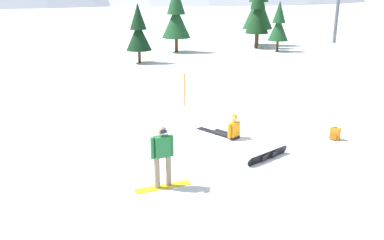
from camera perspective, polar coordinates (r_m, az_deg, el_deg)
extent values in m
plane|color=white|center=(12.99, 10.34, -5.54)|extent=(800.00, 800.00, 0.00)
cube|color=yellow|center=(11.14, -4.06, -9.30)|extent=(1.55, 0.32, 0.02)
cylinder|color=gray|center=(10.99, -3.32, -7.07)|extent=(0.15, 0.15, 0.88)
cylinder|color=gray|center=(10.90, -4.92, -7.33)|extent=(0.15, 0.15, 0.88)
cube|color=#237238|center=(10.66, -4.20, -3.69)|extent=(0.41, 0.25, 0.56)
cylinder|color=#237238|center=(10.74, -2.88, -3.56)|extent=(0.11, 0.11, 0.58)
cylinder|color=#237238|center=(10.60, -5.54, -3.93)|extent=(0.11, 0.11, 0.58)
sphere|color=tan|center=(10.51, -4.25, -1.46)|extent=(0.24, 0.24, 0.24)
cube|color=black|center=(10.38, -4.01, -1.65)|extent=(0.17, 0.04, 0.08)
cube|color=black|center=(14.62, 5.86, -2.41)|extent=(0.45, 0.41, 0.10)
cylinder|color=black|center=(14.83, 4.09, -1.97)|extent=(0.48, 0.78, 0.14)
cylinder|color=black|center=(14.98, 4.57, -1.78)|extent=(0.48, 0.78, 0.14)
cube|color=black|center=(15.16, 3.15, -1.75)|extent=(0.94, 1.53, 0.02)
cube|color=orange|center=(14.52, 5.89, -1.29)|extent=(0.46, 0.39, 0.51)
cylinder|color=orange|center=(14.33, 5.26, -1.56)|extent=(0.11, 0.11, 0.52)
cylinder|color=orange|center=(14.72, 6.51, -1.07)|extent=(0.11, 0.11, 0.52)
sphere|color=tan|center=(14.39, 5.94, 0.27)|extent=(0.24, 0.24, 0.24)
sphere|color=orange|center=(14.38, 5.95, 0.46)|extent=(0.20, 0.20, 0.20)
cube|color=black|center=(12.97, 10.58, -4.90)|extent=(1.51, 0.62, 0.29)
cylinder|color=black|center=(12.41, 8.26, -5.84)|extent=(0.30, 0.19, 0.29)
cylinder|color=black|center=(13.55, 12.70, -4.02)|extent=(0.30, 0.19, 0.29)
cube|color=black|center=(12.77, 10.07, -5.19)|extent=(0.22, 0.16, 0.15)
cube|color=black|center=(13.11, 11.40, -4.64)|extent=(0.22, 0.16, 0.15)
cube|color=orange|center=(15.26, 19.38, -1.82)|extent=(0.33, 0.38, 0.44)
cube|color=#A85613|center=(15.17, 19.18, -2.18)|extent=(0.16, 0.22, 0.20)
cylinder|color=black|center=(15.19, 19.47, -0.96)|extent=(0.08, 0.12, 0.02)
cylinder|color=orange|center=(18.42, -1.02, 4.20)|extent=(0.06, 0.06, 1.49)
cylinder|color=#472D19|center=(34.97, -2.20, 10.45)|extent=(0.28, 0.28, 1.21)
cone|color=#194723|center=(34.78, -2.24, 13.55)|extent=(2.39, 2.39, 2.58)
cylinder|color=#472D19|center=(39.87, 9.07, 11.40)|extent=(0.35, 0.35, 1.54)
cone|color=#194723|center=(39.68, 9.24, 14.86)|extent=(2.80, 2.80, 3.28)
cylinder|color=#472D19|center=(29.92, -7.37, 8.79)|extent=(0.21, 0.21, 0.92)
cone|color=black|center=(29.73, -7.48, 11.54)|extent=(1.83, 1.83, 1.97)
cone|color=black|center=(29.61, -7.59, 14.19)|extent=(1.19, 1.19, 1.80)
cylinder|color=#472D19|center=(37.86, 8.99, 10.90)|extent=(0.30, 0.30, 1.33)
cone|color=#143819|center=(37.67, 9.14, 14.04)|extent=(2.07, 2.07, 2.83)
cylinder|color=#472D19|center=(36.12, 11.85, 10.10)|extent=(0.21, 0.21, 0.93)
cone|color=#194723|center=(35.96, 12.00, 12.40)|extent=(1.71, 1.71, 1.98)
cone|color=#194723|center=(35.87, 12.14, 14.60)|extent=(1.11, 1.11, 1.81)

